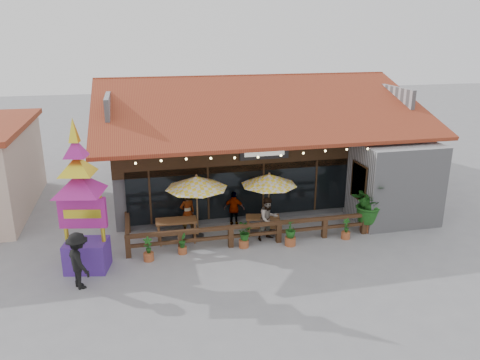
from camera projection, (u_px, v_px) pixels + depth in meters
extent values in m
plane|color=gray|center=(286.00, 236.00, 19.77)|extent=(100.00, 100.00, 0.00)
cube|color=#9C9CA0|center=(247.00, 150.00, 25.65)|extent=(14.00, 10.00, 4.00)
cube|color=#342010|center=(241.00, 153.00, 20.25)|extent=(11.00, 0.16, 1.60)
cube|color=black|center=(241.00, 191.00, 20.75)|extent=(10.00, 0.12, 2.40)
cube|color=#FFD872|center=(240.00, 189.00, 20.93)|extent=(9.80, 0.05, 2.20)
cube|color=#9C9CA0|center=(394.00, 182.00, 20.95)|extent=(3.50, 2.70, 3.60)
cube|color=#B8361D|center=(359.00, 182.00, 20.36)|extent=(0.06, 1.20, 1.50)
cube|color=#342010|center=(359.00, 182.00, 20.36)|extent=(0.04, 1.34, 1.64)
cube|color=#963F21|center=(265.00, 107.00, 21.52)|extent=(15.50, 7.05, 2.37)
cube|color=#963F21|center=(233.00, 90.00, 28.01)|extent=(15.50, 7.05, 2.37)
cube|color=#963F21|center=(247.00, 76.00, 24.42)|extent=(15.50, 0.30, 0.12)
cube|color=#9C9CA0|center=(111.00, 106.00, 23.31)|extent=(0.20, 9.00, 1.80)
cube|color=#9C9CA0|center=(367.00, 97.00, 26.33)|extent=(0.20, 9.00, 1.80)
cube|color=black|center=(264.00, 153.00, 20.35)|extent=(2.20, 0.10, 0.55)
cube|color=silver|center=(265.00, 153.00, 20.30)|extent=(1.80, 0.02, 0.25)
cube|color=#342010|center=(150.00, 198.00, 19.85)|extent=(0.08, 0.08, 2.40)
cube|color=#342010|center=(208.00, 193.00, 20.39)|extent=(0.08, 0.08, 2.40)
cube|color=#342010|center=(263.00, 189.00, 20.93)|extent=(0.08, 0.08, 2.40)
cube|color=#342010|center=(316.00, 185.00, 21.47)|extent=(0.08, 0.08, 2.40)
sphere|color=#F3E185|center=(136.00, 163.00, 17.46)|extent=(0.09, 0.09, 0.09)
sphere|color=#F3E185|center=(161.00, 161.00, 17.66)|extent=(0.09, 0.09, 0.09)
sphere|color=#F3E185|center=(186.00, 159.00, 17.86)|extent=(0.09, 0.09, 0.09)
sphere|color=#F3E185|center=(211.00, 158.00, 18.07)|extent=(0.09, 0.09, 0.09)
sphere|color=#F3E185|center=(235.00, 158.00, 18.29)|extent=(0.09, 0.09, 0.09)
sphere|color=#F3E185|center=(258.00, 157.00, 18.50)|extent=(0.09, 0.09, 0.09)
sphere|color=#F3E185|center=(281.00, 155.00, 18.70)|extent=(0.09, 0.09, 0.09)
sphere|color=#F3E185|center=(303.00, 153.00, 18.90)|extent=(0.09, 0.09, 0.09)
sphere|color=#F3E185|center=(325.00, 151.00, 19.09)|extent=(0.09, 0.09, 0.09)
sphere|color=#F3E185|center=(347.00, 149.00, 19.29)|extent=(0.09, 0.09, 0.09)
sphere|color=#F3E185|center=(368.00, 149.00, 19.51)|extent=(0.09, 0.09, 0.09)
cube|color=#442818|center=(128.00, 247.00, 17.76)|extent=(0.20, 0.20, 0.90)
cube|color=#442818|center=(181.00, 241.00, 18.20)|extent=(0.20, 0.20, 0.90)
cube|color=#442818|center=(231.00, 237.00, 18.63)|extent=(0.20, 0.20, 0.90)
cube|color=#442818|center=(279.00, 232.00, 19.06)|extent=(0.20, 0.20, 0.90)
cube|color=#442818|center=(324.00, 227.00, 19.49)|extent=(0.20, 0.20, 0.90)
cube|color=#442818|center=(364.00, 224.00, 19.88)|extent=(0.20, 0.20, 0.90)
cube|color=#442818|center=(253.00, 225.00, 18.70)|extent=(9.80, 0.16, 0.14)
cube|color=#442818|center=(253.00, 234.00, 18.82)|extent=(9.80, 0.12, 0.12)
cube|color=#442818|center=(127.00, 224.00, 18.80)|extent=(0.16, 2.50, 0.14)
cube|color=#442818|center=(128.00, 222.00, 19.99)|extent=(0.20, 0.20, 0.90)
cylinder|color=brown|center=(197.00, 208.00, 19.32)|extent=(0.07, 0.07, 2.57)
cone|color=yellow|center=(196.00, 182.00, 18.98)|extent=(2.71, 2.71, 0.50)
sphere|color=brown|center=(196.00, 176.00, 18.89)|extent=(0.11, 0.11, 0.11)
cylinder|color=black|center=(198.00, 236.00, 19.70)|extent=(0.49, 0.49, 0.07)
cylinder|color=brown|center=(269.00, 203.00, 20.12)|extent=(0.06, 0.06, 2.42)
cone|color=yellow|center=(269.00, 179.00, 19.80)|extent=(3.03, 3.03, 0.47)
sphere|color=brown|center=(269.00, 174.00, 19.72)|extent=(0.11, 0.11, 0.11)
cylinder|color=black|center=(268.00, 228.00, 20.48)|extent=(0.46, 0.46, 0.06)
cube|color=brown|center=(176.00, 221.00, 19.33)|extent=(1.71, 0.84, 0.06)
cube|color=brown|center=(159.00, 231.00, 19.31)|extent=(0.11, 0.74, 0.78)
cube|color=brown|center=(194.00, 228.00, 19.58)|extent=(0.11, 0.74, 0.78)
cube|color=brown|center=(177.00, 233.00, 18.88)|extent=(1.69, 0.35, 0.05)
cube|color=brown|center=(175.00, 222.00, 19.96)|extent=(1.69, 0.35, 0.05)
cube|color=brown|center=(263.00, 217.00, 20.00)|extent=(1.55, 0.98, 0.05)
cube|color=brown|center=(248.00, 224.00, 20.10)|extent=(0.21, 0.63, 0.66)
cube|color=brown|center=(277.00, 224.00, 20.10)|extent=(0.21, 0.63, 0.66)
cube|color=brown|center=(263.00, 228.00, 19.61)|extent=(1.45, 0.57, 0.04)
cube|color=brown|center=(262.00, 219.00, 20.55)|extent=(1.45, 0.57, 0.04)
cube|color=#4B268D|center=(87.00, 255.00, 16.85)|extent=(1.66, 1.37, 1.10)
cube|color=#A51E81|center=(83.00, 213.00, 16.34)|extent=(1.67, 0.56, 1.10)
cube|color=yellow|center=(82.00, 214.00, 16.22)|extent=(1.27, 0.28, 0.32)
cylinder|color=yellow|center=(64.00, 219.00, 16.26)|extent=(0.15, 0.15, 1.84)
cylinder|color=yellow|center=(102.00, 216.00, 16.54)|extent=(0.15, 0.15, 1.84)
pyramid|color=#A51E81|center=(78.00, 172.00, 15.89)|extent=(2.60, 2.60, 0.74)
pyramid|color=yellow|center=(76.00, 155.00, 15.71)|extent=(1.84, 1.84, 0.64)
pyramid|color=#A51E81|center=(74.00, 138.00, 15.53)|extent=(1.19, 1.19, 0.64)
pyramid|color=yellow|center=(72.00, 118.00, 15.32)|extent=(0.54, 0.54, 0.83)
cylinder|color=#9B4E2A|center=(367.00, 226.00, 20.21)|extent=(0.58, 0.58, 0.42)
imported|color=#1A5B1A|center=(369.00, 203.00, 19.88)|extent=(1.99, 1.89, 1.73)
sphere|color=#1A5B1A|center=(372.00, 211.00, 19.92)|extent=(0.58, 0.58, 0.58)
sphere|color=#1A5B1A|center=(365.00, 205.00, 20.02)|extent=(0.50, 0.50, 0.50)
imported|color=#342010|center=(187.00, 213.00, 19.85)|extent=(0.74, 0.58, 1.81)
imported|color=#342010|center=(268.00, 219.00, 19.17)|extent=(1.05, 0.91, 1.83)
imported|color=#342010|center=(234.00, 209.00, 20.62)|extent=(0.99, 0.66, 1.56)
imported|color=black|center=(79.00, 261.00, 15.53)|extent=(1.23, 1.47, 1.98)
cylinder|color=#9B4E2A|center=(149.00, 257.00, 17.61)|extent=(0.39, 0.39, 0.31)
imported|color=#1A5B1A|center=(148.00, 245.00, 17.46)|extent=(0.36, 0.26, 0.64)
cylinder|color=#9B4E2A|center=(182.00, 250.00, 18.17)|extent=(0.35, 0.35, 0.28)
imported|color=#1A5B1A|center=(182.00, 240.00, 18.04)|extent=(0.28, 0.34, 0.57)
cylinder|color=#9B4E2A|center=(244.00, 243.00, 18.69)|extent=(0.40, 0.40, 0.32)
imported|color=#1A5B1A|center=(244.00, 232.00, 18.54)|extent=(0.77, 0.74, 0.66)
cylinder|color=#9B4E2A|center=(290.00, 241.00, 18.85)|extent=(0.44, 0.44, 0.35)
imported|color=#1A5B1A|center=(291.00, 229.00, 18.69)|extent=(0.57, 0.57, 0.72)
cylinder|color=#9B4E2A|center=(346.00, 235.00, 19.47)|extent=(0.37, 0.37, 0.29)
imported|color=#1A5B1A|center=(346.00, 225.00, 19.33)|extent=(0.36, 0.39, 0.61)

